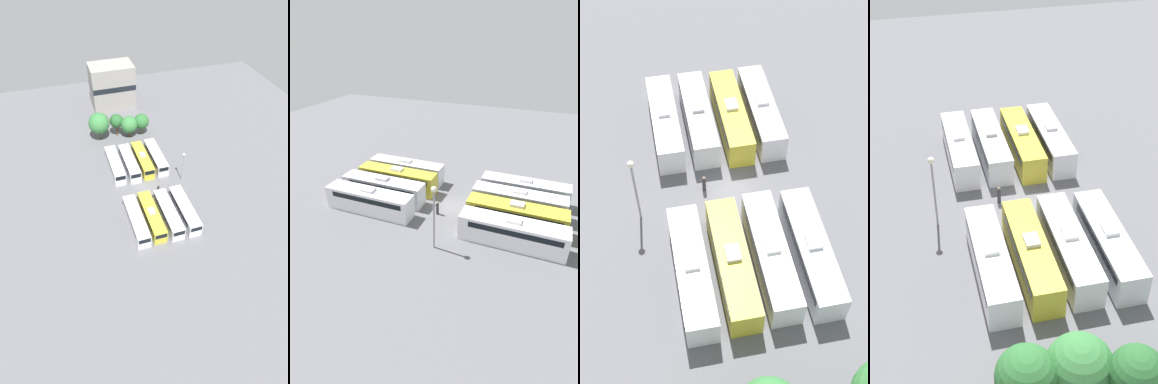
% 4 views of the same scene
% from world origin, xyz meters
% --- Properties ---
extents(ground_plane, '(116.05, 116.05, 0.00)m').
position_xyz_m(ground_plane, '(0.00, 0.00, 0.00)').
color(ground_plane, slate).
extents(bus_0, '(2.62, 11.57, 3.37)m').
position_xyz_m(bus_0, '(-4.95, -8.84, 1.66)').
color(bus_0, silver).
rests_on(bus_0, ground_plane).
extents(bus_1, '(2.62, 11.57, 3.37)m').
position_xyz_m(bus_1, '(-1.72, -8.70, 1.66)').
color(bus_1, gold).
rests_on(bus_1, ground_plane).
extents(bus_2, '(2.62, 11.57, 3.37)m').
position_xyz_m(bus_2, '(1.69, -9.06, 1.66)').
color(bus_2, silver).
rests_on(bus_2, ground_plane).
extents(bus_3, '(2.62, 11.57, 3.37)m').
position_xyz_m(bus_3, '(5.17, -9.07, 1.66)').
color(bus_3, white).
rests_on(bus_3, ground_plane).
extents(bus_4, '(2.62, 11.57, 3.37)m').
position_xyz_m(bus_4, '(-5.05, 8.93, 1.66)').
color(bus_4, silver).
rests_on(bus_4, ground_plane).
extents(bus_5, '(2.62, 11.57, 3.37)m').
position_xyz_m(bus_5, '(-1.61, 8.63, 1.66)').
color(bus_5, white).
rests_on(bus_5, ground_plane).
extents(bus_6, '(2.62, 11.57, 3.37)m').
position_xyz_m(bus_6, '(1.69, 8.80, 1.66)').
color(bus_6, gold).
rests_on(bus_6, ground_plane).
extents(bus_7, '(2.62, 11.57, 3.37)m').
position_xyz_m(bus_7, '(5.12, 8.95, 1.66)').
color(bus_7, white).
rests_on(bus_7, ground_plane).
extents(worker_person, '(0.36, 0.36, 1.85)m').
position_xyz_m(worker_person, '(2.50, -0.80, 0.86)').
color(worker_person, '#333338').
rests_on(worker_person, ground_plane).
extents(light_pole, '(0.60, 0.60, 7.51)m').
position_xyz_m(light_pole, '(8.79, 1.27, 5.12)').
color(light_pole, gray).
rests_on(light_pole, ground_plane).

